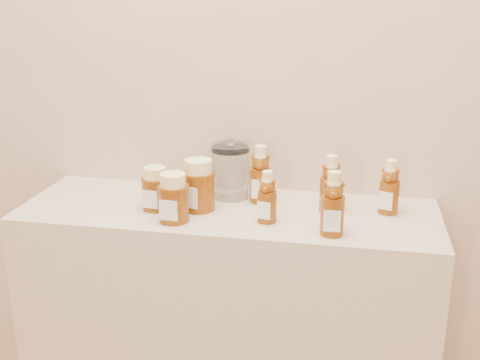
% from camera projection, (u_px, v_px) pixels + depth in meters
% --- Properties ---
extents(wall_back, '(3.50, 0.02, 2.70)m').
position_uv_depth(wall_back, '(241.00, 43.00, 1.78)').
color(wall_back, tan).
rests_on(wall_back, ground).
extents(display_table, '(1.20, 0.40, 0.90)m').
position_uv_depth(display_table, '(229.00, 344.00, 1.87)').
color(display_table, '#C0AB8D').
rests_on(display_table, ground).
extents(bear_bottle_back_left, '(0.07, 0.07, 0.19)m').
position_uv_depth(bear_bottle_back_left, '(260.00, 171.00, 1.76)').
color(bear_bottle_back_left, '#632B07').
rests_on(bear_bottle_back_left, display_table).
extents(bear_bottle_back_mid, '(0.08, 0.08, 0.19)m').
position_uv_depth(bear_bottle_back_mid, '(331.00, 180.00, 1.69)').
color(bear_bottle_back_mid, '#632B07').
rests_on(bear_bottle_back_mid, display_table).
extents(bear_bottle_back_right, '(0.08, 0.08, 0.18)m').
position_uv_depth(bear_bottle_back_right, '(390.00, 183.00, 1.67)').
color(bear_bottle_back_right, '#632B07').
rests_on(bear_bottle_back_right, display_table).
extents(bear_bottle_front_left, '(0.06, 0.06, 0.16)m').
position_uv_depth(bear_bottle_front_left, '(267.00, 193.00, 1.61)').
color(bear_bottle_front_left, '#632B07').
rests_on(bear_bottle_front_left, display_table).
extents(bear_bottle_front_right, '(0.07, 0.07, 0.19)m').
position_uv_depth(bear_bottle_front_right, '(333.00, 199.00, 1.53)').
color(bear_bottle_front_right, '#632B07').
rests_on(bear_bottle_front_right, display_table).
extents(honey_jar_left, '(0.09, 0.09, 0.12)m').
position_uv_depth(honey_jar_left, '(155.00, 188.00, 1.71)').
color(honey_jar_left, '#632B07').
rests_on(honey_jar_left, display_table).
extents(honey_jar_back, '(0.12, 0.12, 0.15)m').
position_uv_depth(honey_jar_back, '(199.00, 185.00, 1.70)').
color(honey_jar_back, '#632B07').
rests_on(honey_jar_back, display_table).
extents(honey_jar_front, '(0.09, 0.09, 0.13)m').
position_uv_depth(honey_jar_front, '(173.00, 198.00, 1.62)').
color(honey_jar_front, '#632B07').
rests_on(honey_jar_front, display_table).
extents(glass_canister, '(0.14, 0.14, 0.18)m').
position_uv_depth(glass_canister, '(230.00, 169.00, 1.80)').
color(glass_canister, white).
rests_on(glass_canister, display_table).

